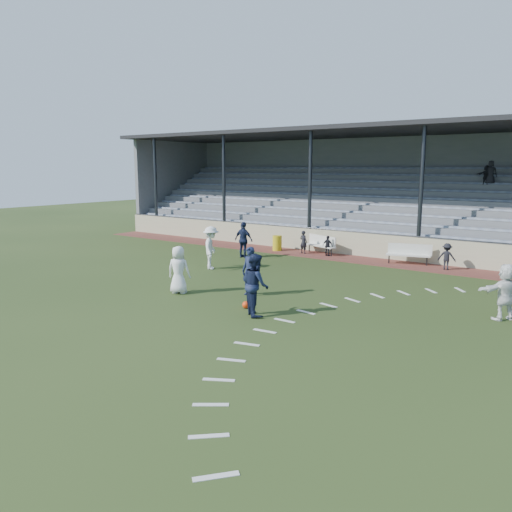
{
  "coord_description": "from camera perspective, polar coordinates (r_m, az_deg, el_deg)",
  "views": [
    {
      "loc": [
        10.49,
        -12.08,
        4.5
      ],
      "look_at": [
        0.0,
        2.5,
        1.3
      ],
      "focal_mm": 35.0,
      "sensor_mm": 36.0,
      "label": 1
    }
  ],
  "objects": [
    {
      "name": "player_white_lead",
      "position": [
        18.16,
        -8.83,
        -1.57
      ],
      "size": [
        0.98,
        0.8,
        1.73
      ],
      "primitive_type": "imported",
      "rotation": [
        0.0,
        0.0,
        3.48
      ],
      "color": "white",
      "rests_on": "ground"
    },
    {
      "name": "sub_right",
      "position": [
        23.61,
        20.97,
        -0.06
      ],
      "size": [
        0.8,
        0.51,
        1.18
      ],
      "primitive_type": "imported",
      "rotation": [
        0.0,
        0.0,
        3.25
      ],
      "color": "black",
      "rests_on": "cinder_track"
    },
    {
      "name": "cinder_track",
      "position": [
        25.3,
        10.65,
        -0.29
      ],
      "size": [
        34.0,
        2.0,
        0.02
      ],
      "primitive_type": "cube",
      "color": "#5B2A24",
      "rests_on": "ground"
    },
    {
      "name": "player_white_back",
      "position": [
        16.58,
        26.61,
        -3.69
      ],
      "size": [
        1.44,
        1.51,
        1.71
      ],
      "primitive_type": "imported",
      "rotation": [
        0.0,
        0.0,
        3.97
      ],
      "color": "white",
      "rests_on": "ground"
    },
    {
      "name": "player_navy_wing",
      "position": [
        25.08,
        -1.42,
        1.85
      ],
      "size": [
        1.06,
        0.44,
        1.8
      ],
      "primitive_type": "imported",
      "rotation": [
        0.0,
        0.0,
        3.14
      ],
      "color": "#161E3D",
      "rests_on": "ground"
    },
    {
      "name": "player_navy_lead",
      "position": [
        17.65,
        -0.7,
        -1.76
      ],
      "size": [
        0.64,
        0.43,
        1.75
      ],
      "primitive_type": "imported",
      "rotation": [
        0.0,
        0.0,
        -0.01
      ],
      "color": "#161E3D",
      "rests_on": "ground"
    },
    {
      "name": "player_navy_mid",
      "position": [
        15.29,
        -0.02,
        -3.28
      ],
      "size": [
        1.19,
        1.15,
        1.92
      ],
      "primitive_type": "imported",
      "rotation": [
        0.0,
        0.0,
        2.47
      ],
      "color": "#161E3D",
      "rests_on": "ground"
    },
    {
      "name": "football",
      "position": [
        16.2,
        -1.17,
        -5.6
      ],
      "size": [
        0.23,
        0.23,
        0.23
      ],
      "primitive_type": "sphere",
      "color": "#EF3A0E",
      "rests_on": "ground"
    },
    {
      "name": "sub_left_far",
      "position": [
        25.74,
        8.21,
        1.15
      ],
      "size": [
        0.63,
        0.3,
        1.04
      ],
      "primitive_type": "imported",
      "rotation": [
        0.0,
        0.0,
        3.06
      ],
      "color": "black",
      "rests_on": "cinder_track"
    },
    {
      "name": "player_white_wing",
      "position": [
        22.33,
        -5.15,
        0.94
      ],
      "size": [
        1.27,
        1.43,
        1.92
      ],
      "primitive_type": "imported",
      "rotation": [
        0.0,
        0.0,
        2.14
      ],
      "color": "white",
      "rests_on": "ground"
    },
    {
      "name": "sub_left_near",
      "position": [
        26.35,
        5.45,
        1.6
      ],
      "size": [
        0.47,
        0.34,
        1.21
      ],
      "primitive_type": "imported",
      "rotation": [
        0.0,
        0.0,
        3.01
      ],
      "color": "black",
      "rests_on": "cinder_track"
    },
    {
      "name": "trash_bin",
      "position": [
        27.22,
        2.44,
        1.49
      ],
      "size": [
        0.51,
        0.51,
        0.81
      ],
      "primitive_type": "cylinder",
      "color": "gold",
      "rests_on": "cinder_track"
    },
    {
      "name": "grandstand",
      "position": [
        30.3,
        15.46,
        5.39
      ],
      "size": [
        34.6,
        9.0,
        6.61
      ],
      "color": "slate",
      "rests_on": "ground"
    },
    {
      "name": "ground",
      "position": [
        16.62,
        -5.07,
        -5.65
      ],
      "size": [
        90.0,
        90.0,
        0.0
      ],
      "primitive_type": "plane",
      "color": "#273817",
      "rests_on": "ground"
    },
    {
      "name": "retaining_wall",
      "position": [
        26.14,
        11.67,
        1.32
      ],
      "size": [
        34.0,
        0.18,
        1.2
      ],
      "primitive_type": "cube",
      "color": "#B6AF8C",
      "rests_on": "ground"
    },
    {
      "name": "penalty_arc",
      "position": [
        14.38,
        7.61,
        -8.21
      ],
      "size": [
        3.89,
        14.63,
        0.01
      ],
      "color": "silver",
      "rests_on": "ground"
    },
    {
      "name": "bench_right",
      "position": [
        24.42,
        17.09,
        0.43
      ],
      "size": [
        2.03,
        0.99,
        0.95
      ],
      "rotation": [
        0.0,
        0.0,
        0.28
      ],
      "color": "silver",
      "rests_on": "cinder_track"
    },
    {
      "name": "bench_left",
      "position": [
        26.41,
        7.48,
        1.49
      ],
      "size": [
        2.02,
        1.09,
        0.95
      ],
      "rotation": [
        0.0,
        0.0,
        -0.33
      ],
      "color": "silver",
      "rests_on": "cinder_track"
    }
  ]
}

